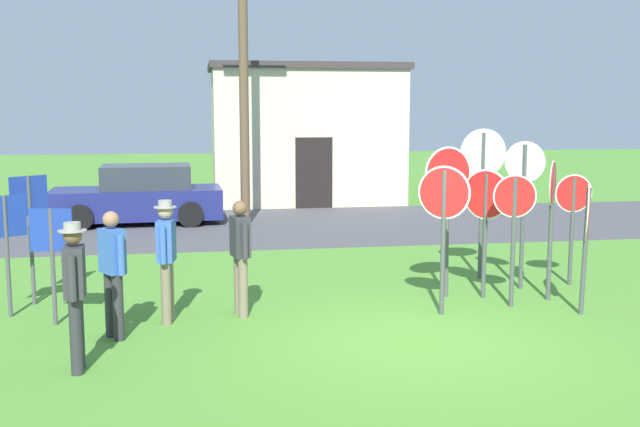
{
  "coord_description": "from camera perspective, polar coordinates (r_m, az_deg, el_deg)",
  "views": [
    {
      "loc": [
        -2.69,
        -9.16,
        3.04
      ],
      "look_at": [
        -0.74,
        2.92,
        1.3
      ],
      "focal_mm": 42.84,
      "sensor_mm": 36.0,
      "label": 1
    }
  ],
  "objects": [
    {
      "name": "stop_sign_rear_right",
      "position": [
        13.54,
        18.36,
        0.15
      ],
      "size": [
        0.64,
        0.08,
        1.89
      ],
      "color": "#474C4C",
      "rests_on": "ground"
    },
    {
      "name": "info_panel_rightmost",
      "position": [
        11.78,
        -22.41,
        -1.4
      ],
      "size": [
        0.52,
        0.34,
        1.77
      ],
      "color": "#4C4C51",
      "rests_on": "ground"
    },
    {
      "name": "info_panel_leftmost",
      "position": [
        11.14,
        -19.4,
        -2.25
      ],
      "size": [
        0.59,
        0.14,
        1.64
      ],
      "color": "#4C4C51",
      "rests_on": "ground"
    },
    {
      "name": "person_on_left",
      "position": [
        9.14,
        -17.84,
        -5.31
      ],
      "size": [
        0.31,
        0.57,
        1.74
      ],
      "color": "#2D2D33",
      "rests_on": "ground"
    },
    {
      "name": "stop_sign_leaning_right",
      "position": [
        12.97,
        14.99,
        1.69
      ],
      "size": [
        0.52,
        0.46,
        2.46
      ],
      "color": "#474C4C",
      "rests_on": "ground"
    },
    {
      "name": "stop_sign_center_cluster",
      "position": [
        11.8,
        14.29,
        -0.39
      ],
      "size": [
        0.63,
        0.17,
        2.02
      ],
      "color": "#474C4C",
      "rests_on": "ground"
    },
    {
      "name": "stop_sign_low_front",
      "position": [
        12.35,
        16.93,
        0.53
      ],
      "size": [
        0.39,
        0.6,
        2.2
      ],
      "color": "#474C4C",
      "rests_on": "ground"
    },
    {
      "name": "info_panel_middle",
      "position": [
        12.37,
        -20.86,
        -0.19
      ],
      "size": [
        0.48,
        0.4,
        1.99
      ],
      "color": "#4C4C51",
      "rests_on": "ground"
    },
    {
      "name": "stop_sign_tallest",
      "position": [
        12.21,
        9.51,
        1.48
      ],
      "size": [
        0.82,
        0.24,
        2.4
      ],
      "color": "#474C4C",
      "rests_on": "ground"
    },
    {
      "name": "person_in_teal",
      "position": [
        10.87,
        -11.4,
        -2.97
      ],
      "size": [
        0.32,
        0.56,
        1.74
      ],
      "color": "#7A6B56",
      "rests_on": "ground"
    },
    {
      "name": "parked_car_on_street",
      "position": [
        20.26,
        -13.35,
        1.21
      ],
      "size": [
        4.37,
        2.15,
        1.51
      ],
      "color": "navy",
      "rests_on": "ground"
    },
    {
      "name": "stop_sign_leaning_left",
      "position": [
        12.26,
        12.27,
        0.22
      ],
      "size": [
        0.54,
        0.6,
        2.05
      ],
      "color": "#474C4C",
      "rests_on": "ground"
    },
    {
      "name": "street_asphalt",
      "position": [
        19.46,
        -1.11,
        -0.88
      ],
      "size": [
        60.0,
        6.4,
        0.01
      ],
      "primitive_type": "cube",
      "color": "#4C4C51",
      "rests_on": "ground"
    },
    {
      "name": "person_with_sunhat",
      "position": [
        11.06,
        -5.97,
        -2.84
      ],
      "size": [
        0.3,
        0.56,
        1.69
      ],
      "color": "#7A6B56",
      "rests_on": "ground"
    },
    {
      "name": "building_background",
      "position": [
        24.4,
        -1.13,
        6.03
      ],
      "size": [
        6.01,
        3.9,
        4.31
      ],
      "color": "beige",
      "rests_on": "ground"
    },
    {
      "name": "utility_pole",
      "position": [
        19.62,
        -5.72,
        10.04
      ],
      "size": [
        1.8,
        0.24,
        7.08
      ],
      "color": "brown",
      "rests_on": "ground"
    },
    {
      "name": "person_holding_notes",
      "position": [
        10.29,
        -15.23,
        -3.92
      ],
      "size": [
        0.38,
        0.49,
        1.69
      ],
      "color": "#2D2D33",
      "rests_on": "ground"
    },
    {
      "name": "stop_sign_far_back",
      "position": [
        11.66,
        19.29,
        -0.87
      ],
      "size": [
        0.4,
        0.76,
        1.94
      ],
      "color": "#474C4C",
      "rests_on": "ground"
    },
    {
      "name": "stop_sign_nearest",
      "position": [
        13.61,
        12.04,
        2.81
      ],
      "size": [
        0.83,
        0.07,
        2.64
      ],
      "color": "#474C4C",
      "rests_on": "ground"
    },
    {
      "name": "ground_plane",
      "position": [
        10.02,
        6.95,
        -9.63
      ],
      "size": [
        80.0,
        80.0,
        0.0
      ],
      "primitive_type": "plane",
      "color": "#518E33"
    },
    {
      "name": "stop_sign_rear_left",
      "position": [
        11.13,
        9.22,
        -0.0
      ],
      "size": [
        0.65,
        0.44,
        2.18
      ],
      "color": "#474C4C",
      "rests_on": "ground"
    }
  ]
}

